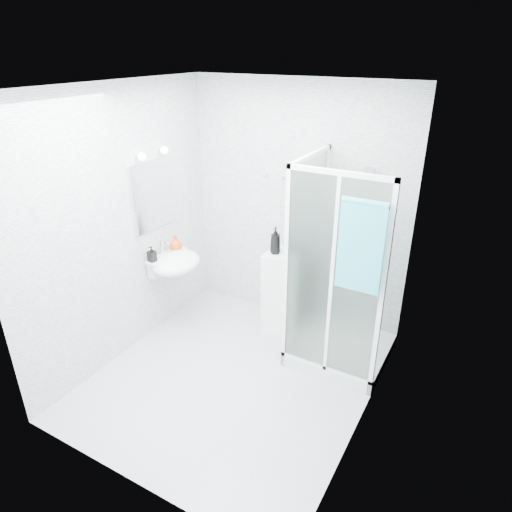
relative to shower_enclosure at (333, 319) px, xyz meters
The scene contains 12 objects.
room 1.33m from the shower_enclosure, 131.13° to the right, with size 2.40×2.60×2.60m.
shower_enclosure is the anchor object (origin of this frame).
wall_basin 1.72m from the shower_enclosure, 169.19° to the right, with size 0.46×0.56×0.35m.
mirror 2.16m from the shower_enclosure, behind, with size 0.02×0.60×0.70m, color white.
vanity_lights 2.35m from the shower_enclosure, behind, with size 0.10×0.40×0.08m.
wall_hooks 1.57m from the shower_enclosure, 151.98° to the left, with size 0.23×0.06×0.03m.
storage_cabinet 0.70m from the shower_enclosure, 159.02° to the left, with size 0.37×0.40×0.90m.
hand_towel 1.13m from the shower_enclosure, 52.28° to the right, with size 0.36×0.05×0.77m.
shampoo_bottle_a 0.98m from the shower_enclosure, 164.08° to the left, with size 0.11×0.11×0.29m, color black.
shampoo_bottle_b 0.83m from the shower_enclosure, 156.63° to the left, with size 0.11×0.11×0.25m, color #0B1E46.
soap_dispenser_orange 1.81m from the shower_enclosure, behind, with size 0.14×0.14×0.18m, color #CB3F17.
soap_dispenser_black 1.91m from the shower_enclosure, 164.11° to the right, with size 0.07×0.08×0.16m, color black.
Camera 1 is at (1.86, -2.86, 2.88)m, focal length 32.00 mm.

